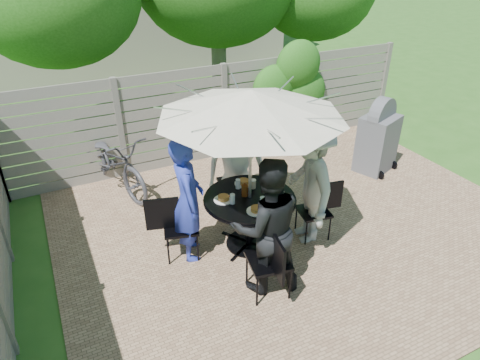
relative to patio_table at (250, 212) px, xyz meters
name	(u,v)px	position (x,y,z in m)	size (l,w,h in m)	color
patio_table	(250,212)	(0.00, 0.00, 0.00)	(1.49, 1.49, 0.81)	black
umbrella	(251,103)	(0.00, 0.00, 1.56)	(2.86, 2.86, 2.30)	silver
chair_back	(235,193)	(0.22, 0.94, -0.27)	(0.53, 0.74, 1.00)	black
person_back	(237,163)	(0.19, 0.81, 0.34)	(0.89, 0.58, 1.82)	silver
chair_left	(181,238)	(-0.94, 0.23, -0.28)	(0.72, 0.56, 0.94)	black
person_left	(188,200)	(-0.81, 0.19, 0.31)	(0.64, 0.42, 1.76)	#2735AB
chair_front	(268,274)	(-0.22, -0.94, -0.27)	(0.56, 0.75, 0.99)	black
person_front	(267,228)	(-0.19, -0.81, 0.33)	(0.87, 0.68, 1.79)	black
chair_right	(314,221)	(0.94, -0.22, -0.30)	(0.66, 0.49, 0.88)	black
person_right	(308,184)	(0.81, -0.19, 0.35)	(1.18, 0.68, 1.82)	#A6A5A2
plate_back	(244,182)	(0.08, 0.35, 0.27)	(0.26, 0.26, 0.06)	white
plate_left	(223,199)	(-0.35, 0.08, 0.27)	(0.26, 0.26, 0.06)	white
plate_front	(257,210)	(-0.08, -0.35, 0.27)	(0.26, 0.26, 0.06)	white
plate_right	(275,192)	(0.35, -0.08, 0.27)	(0.26, 0.26, 0.06)	white
glass_back	(238,184)	(-0.04, 0.28, 0.32)	(0.07, 0.07, 0.14)	silver
glass_left	(232,199)	(-0.28, -0.04, 0.32)	(0.07, 0.07, 0.14)	silver
glass_front	(263,202)	(0.04, -0.28, 0.32)	(0.07, 0.07, 0.14)	silver
glass_right	(266,186)	(0.28, 0.04, 0.32)	(0.07, 0.07, 0.14)	silver
syrup_jug	(245,191)	(-0.05, 0.06, 0.33)	(0.09, 0.09, 0.16)	#59280C
coffee_cup	(253,184)	(0.15, 0.19, 0.31)	(0.08, 0.08, 0.12)	#C6B293
bicycle	(114,162)	(-1.34, 2.41, -0.04)	(0.70, 2.02, 1.06)	#333338
bbq_grill	(378,138)	(3.16, 0.99, 0.08)	(0.84, 0.75, 1.42)	#535358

